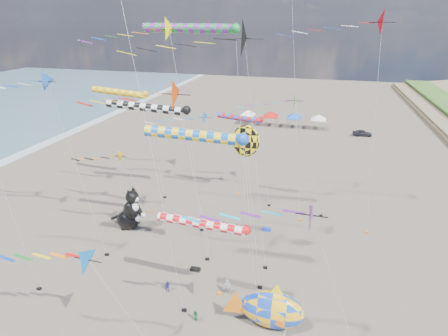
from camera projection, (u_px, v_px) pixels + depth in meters
delta_kite_0 at (367, 25)px, 30.61m from camera, size 11.21×2.52×22.57m
delta_kite_3 at (168, 99)px, 24.02m from camera, size 10.74×2.41×17.90m
delta_kite_4 at (30, 86)px, 29.26m from camera, size 11.45×1.96×17.66m
delta_kite_6 at (86, 254)px, 20.98m from camera, size 10.79×1.91×9.79m
delta_kite_7 at (113, 155)px, 40.39m from camera, size 9.30×1.72×8.22m
delta_kite_8 at (195, 118)px, 43.83m from camera, size 12.06×1.92×11.44m
delta_kite_9 at (294, 214)px, 18.38m from camera, size 10.99×1.79×13.30m
delta_kite_10 at (238, 40)px, 25.49m from camera, size 11.96×2.92×21.77m
delta_kite_11 at (153, 32)px, 31.50m from camera, size 12.04×2.27×21.88m
delta_kite_12 at (294, 103)px, 37.16m from camera, size 9.50×1.92×14.52m
windsock_0 at (151, 109)px, 29.23m from camera, size 8.81×0.72×15.01m
windsock_1 at (242, 119)px, 40.24m from camera, size 6.82×0.64×11.30m
windsock_2 at (194, 29)px, 31.06m from camera, size 10.22×0.87×21.18m
windsock_3 at (200, 136)px, 24.77m from camera, size 8.86×0.88×14.30m
windsock_4 at (206, 225)px, 24.55m from camera, size 8.19×0.71×8.55m
windsock_5 at (122, 93)px, 41.43m from camera, size 8.65×0.80×13.88m
angelfish_kite at (243, 142)px, 27.63m from camera, size 3.74×3.02×13.94m
cat_inflatable at (129, 208)px, 38.04m from camera, size 4.00×2.41×5.08m
fish_inflatable at (272, 309)px, 25.80m from camera, size 6.36×2.46×4.12m
person_adult at (227, 287)px, 29.30m from camera, size 0.64×0.53×1.50m
child_green at (195, 317)px, 26.66m from camera, size 0.65×0.60×1.06m
child_blue at (167, 286)px, 29.68m from camera, size 0.66×0.55×1.06m
kite_bag_0 at (195, 269)px, 32.31m from camera, size 0.90×0.44×0.30m
kite_bag_2 at (267, 229)px, 38.43m from camera, size 0.90×0.44×0.30m
tent_row at (283, 113)px, 74.32m from camera, size 19.20×4.20×3.80m
parked_car at (362, 133)px, 69.62m from camera, size 3.77×1.79×1.25m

